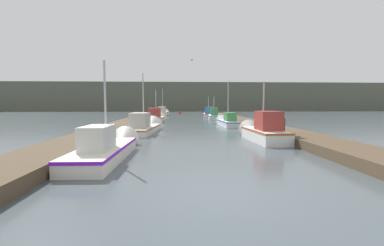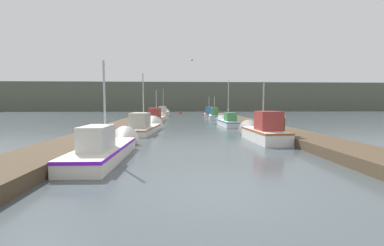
# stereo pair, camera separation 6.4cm
# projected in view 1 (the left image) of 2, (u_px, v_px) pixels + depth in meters

# --- Properties ---
(ground_plane) EXTENTS (200.00, 200.00, 0.00)m
(ground_plane) POSITION_uv_depth(u_px,v_px,m) (219.00, 192.00, 6.10)
(ground_plane) COLOR #424C51
(dock_left) EXTENTS (2.24, 40.00, 0.43)m
(dock_left) POSITION_uv_depth(u_px,v_px,m) (123.00, 125.00, 21.72)
(dock_left) COLOR #4C3D2B
(dock_left) RESTS_ON ground_plane
(dock_right) EXTENTS (2.24, 40.00, 0.43)m
(dock_right) POSITION_uv_depth(u_px,v_px,m) (255.00, 125.00, 22.30)
(dock_right) COLOR #4C3D2B
(dock_right) RESTS_ON ground_plane
(distant_shore_ridge) EXTENTS (120.00, 16.00, 7.34)m
(distant_shore_ridge) POSITION_uv_depth(u_px,v_px,m) (182.00, 97.00, 72.97)
(distant_shore_ridge) COLOR #565B4C
(distant_shore_ridge) RESTS_ON ground_plane
(fishing_boat_0) EXTENTS (1.56, 6.10, 4.12)m
(fishing_boat_0) POSITION_uv_depth(u_px,v_px,m) (110.00, 147.00, 10.24)
(fishing_boat_0) COLOR silver
(fishing_boat_0) RESTS_ON ground_plane
(fishing_boat_1) EXTENTS (1.66, 4.80, 3.54)m
(fishing_boat_1) POSITION_uv_depth(u_px,v_px,m) (262.00, 131.00, 14.44)
(fishing_boat_1) COLOR silver
(fishing_boat_1) RESTS_ON ground_plane
(fishing_boat_2) EXTENTS (2.29, 6.36, 4.76)m
(fishing_boat_2) POSITION_uv_depth(u_px,v_px,m) (145.00, 126.00, 18.78)
(fishing_boat_2) COLOR silver
(fishing_boat_2) RESTS_ON ground_plane
(fishing_boat_3) EXTENTS (1.54, 5.10, 4.49)m
(fishing_boat_3) POSITION_uv_depth(u_px,v_px,m) (227.00, 122.00, 23.69)
(fishing_boat_3) COLOR silver
(fishing_boat_3) RESTS_ON ground_plane
(fishing_boat_4) EXTENTS (1.98, 5.73, 3.96)m
(fishing_boat_4) POSITION_uv_depth(u_px,v_px,m) (156.00, 117.00, 29.06)
(fishing_boat_4) COLOR silver
(fishing_boat_4) RESTS_ON ground_plane
(fishing_boat_5) EXTENTS (1.86, 6.09, 3.29)m
(fishing_boat_5) POSITION_uv_depth(u_px,v_px,m) (214.00, 116.00, 33.77)
(fishing_boat_5) COLOR silver
(fishing_boat_5) RESTS_ON ground_plane
(fishing_boat_6) EXTENTS (1.87, 4.86, 3.42)m
(fishing_boat_6) POSITION_uv_depth(u_px,v_px,m) (208.00, 114.00, 38.07)
(fishing_boat_6) COLOR silver
(fishing_boat_6) RESTS_ON ground_plane
(fishing_boat_7) EXTENTS (1.95, 6.00, 4.89)m
(fishing_boat_7) POSITION_uv_depth(u_px,v_px,m) (163.00, 113.00, 42.26)
(fishing_boat_7) COLOR silver
(fishing_boat_7) RESTS_ON ground_plane
(mooring_piling_0) EXTENTS (0.35, 0.35, 1.39)m
(mooring_piling_0) POSITION_uv_depth(u_px,v_px,m) (282.00, 130.00, 13.56)
(mooring_piling_0) COLOR #473523
(mooring_piling_0) RESTS_ON ground_plane
(mooring_piling_1) EXTENTS (0.28, 0.28, 1.36)m
(mooring_piling_1) POSITION_uv_depth(u_px,v_px,m) (148.00, 114.00, 32.04)
(mooring_piling_1) COLOR #473523
(mooring_piling_1) RESTS_ON ground_plane
(mooring_piling_2) EXTENTS (0.30, 0.30, 0.96)m
(mooring_piling_2) POSITION_uv_depth(u_px,v_px,m) (213.00, 113.00, 41.99)
(mooring_piling_2) COLOR #473523
(mooring_piling_2) RESTS_ON ground_plane
(mooring_piling_3) EXTENTS (0.26, 0.26, 1.32)m
(mooring_piling_3) POSITION_uv_depth(u_px,v_px,m) (228.00, 115.00, 29.43)
(mooring_piling_3) COLOR #473523
(mooring_piling_3) RESTS_ON ground_plane
(channel_buoy) EXTENTS (0.49, 0.49, 0.99)m
(channel_buoy) POSITION_uv_depth(u_px,v_px,m) (180.00, 113.00, 49.25)
(channel_buoy) COLOR red
(channel_buoy) RESTS_ON ground_plane
(seagull_lead) EXTENTS (0.31, 0.56, 0.12)m
(seagull_lead) POSITION_uv_depth(u_px,v_px,m) (191.00, 60.00, 21.95)
(seagull_lead) COLOR white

